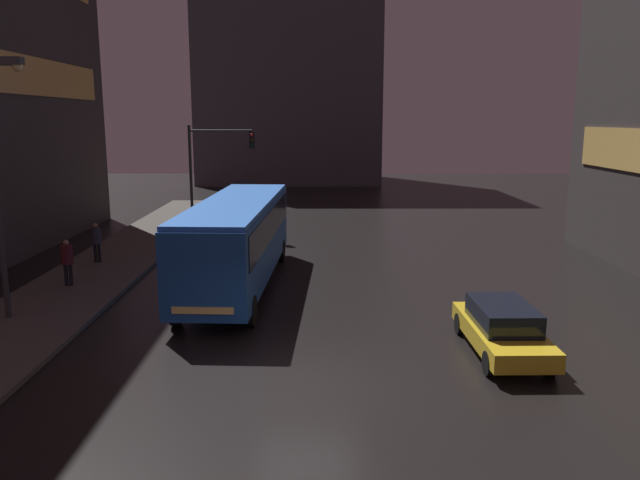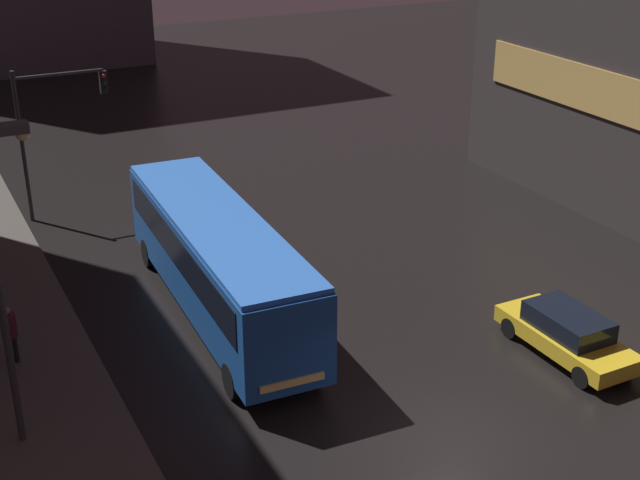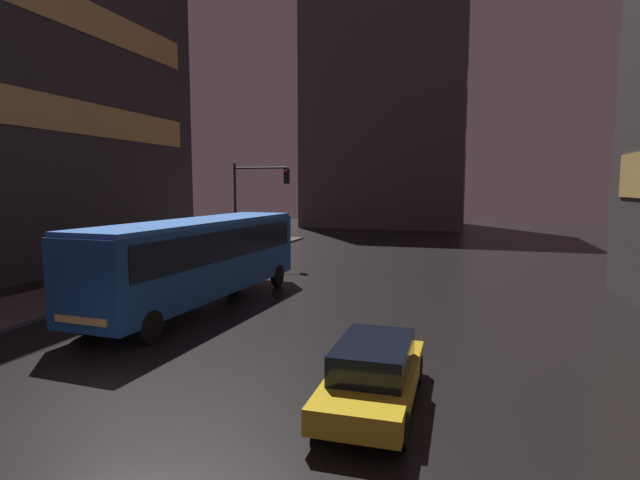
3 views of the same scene
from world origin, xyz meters
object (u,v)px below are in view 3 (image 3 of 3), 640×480
Objects in this scene: bus_near at (200,253)px; car_taxi at (374,372)px; pedestrian_near at (62,268)px; pedestrian_mid at (120,256)px; traffic_light_main at (254,195)px.

bus_near reaches higher than car_taxi.
pedestrian_near reaches higher than pedestrian_mid.
pedestrian_near is 12.17m from traffic_light_main.
car_taxi is at bearing 142.44° from bus_near.
bus_near is 6.92× the size of pedestrian_mid.
pedestrian_mid is at bearing -119.57° from traffic_light_main.
pedestrian_mid is at bearing -17.59° from pedestrian_near.
traffic_light_main is at bearing -40.35° from pedestrian_near.
traffic_light_main is (-2.62, 10.92, 2.06)m from bus_near.
car_taxi is at bearing -58.86° from traffic_light_main.
traffic_light_main is at bearing -59.48° from car_taxi.
bus_near is 11.42m from traffic_light_main.
bus_near is 2.67× the size of car_taxi.
pedestrian_mid is (-14.89, 10.63, 0.49)m from car_taxi.
car_taxi is 21.14m from traffic_light_main.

